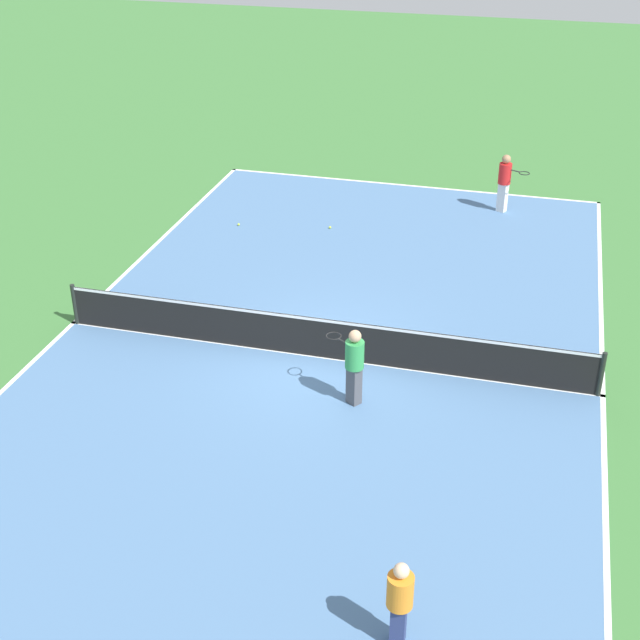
# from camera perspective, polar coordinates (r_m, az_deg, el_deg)

# --- Properties ---
(ground_plane) EXTENTS (80.00, 80.00, 0.00)m
(ground_plane) POSITION_cam_1_polar(r_m,az_deg,el_deg) (18.67, -0.00, -2.42)
(ground_plane) COLOR #3D7538
(court_surface) EXTENTS (11.53, 21.32, 0.02)m
(court_surface) POSITION_cam_1_polar(r_m,az_deg,el_deg) (18.67, -0.00, -2.39)
(court_surface) COLOR #4C729E
(court_surface) RESTS_ON ground_plane
(tennis_net) EXTENTS (11.33, 0.10, 0.96)m
(tennis_net) POSITION_cam_1_polar(r_m,az_deg,el_deg) (18.41, -0.00, -1.06)
(tennis_net) COLOR black
(tennis_net) RESTS_ON court_surface
(player_coach_red) EXTENTS (0.98, 0.70, 1.69)m
(player_coach_red) POSITION_cam_1_polar(r_m,az_deg,el_deg) (26.14, 11.74, 8.81)
(player_coach_red) COLOR white
(player_coach_red) RESTS_ON court_surface
(player_center_orange) EXTENTS (0.37, 0.37, 1.42)m
(player_center_orange) POSITION_cam_1_polar(r_m,az_deg,el_deg) (12.32, 5.12, -17.41)
(player_center_orange) COLOR navy
(player_center_orange) RESTS_ON court_surface
(player_far_green) EXTENTS (0.95, 0.81, 1.59)m
(player_far_green) POSITION_cam_1_polar(r_m,az_deg,el_deg) (16.76, 2.20, -2.70)
(player_far_green) COLOR #4C4C51
(player_far_green) RESTS_ON court_surface
(tennis_ball_far_baseline) EXTENTS (0.07, 0.07, 0.07)m
(tennis_ball_far_baseline) POSITION_cam_1_polar(r_m,az_deg,el_deg) (24.75, 0.65, 5.95)
(tennis_ball_far_baseline) COLOR #CCE033
(tennis_ball_far_baseline) RESTS_ON court_surface
(tennis_ball_right_alley) EXTENTS (0.07, 0.07, 0.07)m
(tennis_ball_right_alley) POSITION_cam_1_polar(r_m,az_deg,el_deg) (25.04, -5.23, 6.11)
(tennis_ball_right_alley) COLOR #CCE033
(tennis_ball_right_alley) RESTS_ON court_surface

